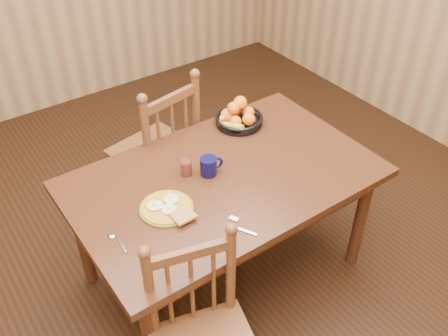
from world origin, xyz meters
TOP-DOWN VIEW (x-y plane):
  - room at (0.00, 0.00)m, footprint 4.52×5.02m
  - dining_table at (0.00, 0.00)m, footprint 1.60×1.00m
  - chair_far at (-0.03, 0.68)m, footprint 0.55×0.54m
  - breakfast_plate at (-0.38, -0.06)m, footprint 0.26×0.29m
  - fork at (-0.16, -0.35)m, footprint 0.08×0.18m
  - spoon at (-0.67, -0.09)m, footprint 0.04×0.16m
  - coffee_mug at (-0.05, 0.06)m, footprint 0.13×0.09m
  - juice_glass at (-0.15, 0.13)m, footprint 0.06×0.06m
  - fruit_bowl at (0.36, 0.35)m, footprint 0.29×0.29m

SIDE VIEW (x-z plane):
  - chair_far at x=-0.03m, z-range -0.01..1.04m
  - dining_table at x=0.00m, z-range 0.29..1.04m
  - fork at x=-0.16m, z-range 0.75..0.76m
  - spoon at x=-0.67m, z-range 0.75..0.76m
  - breakfast_plate at x=-0.38m, z-range 0.74..0.78m
  - juice_glass at x=-0.15m, z-range 0.75..0.84m
  - coffee_mug at x=-0.05m, z-range 0.75..0.85m
  - fruit_bowl at x=0.36m, z-range 0.72..0.89m
  - room at x=0.00m, z-range -0.01..2.71m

